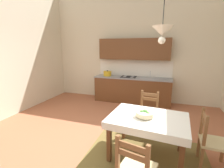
% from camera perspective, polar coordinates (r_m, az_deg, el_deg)
% --- Properties ---
extents(ground_plane, '(6.44, 6.46, 0.10)m').
position_cam_1_polar(ground_plane, '(3.55, -3.40, -20.46)').
color(ground_plane, '#A86042').
extents(wall_back, '(6.44, 0.12, 4.16)m').
position_cam_1_polar(wall_back, '(5.84, 7.44, 14.61)').
color(wall_back, beige).
rests_on(wall_back, ground_plane).
extents(area_rug, '(2.10, 1.60, 0.01)m').
position_cam_1_polar(area_rug, '(3.13, 11.86, -24.81)').
color(area_rug, brown).
rests_on(area_rug, ground_plane).
extents(kitchen_cabinetry, '(2.64, 0.63, 2.20)m').
position_cam_1_polar(kitchen_cabinetry, '(5.60, 7.33, 2.09)').
color(kitchen_cabinetry, brown).
rests_on(kitchen_cabinetry, ground_plane).
extents(dining_table, '(1.37, 1.06, 0.75)m').
position_cam_1_polar(dining_table, '(2.88, 12.68, -13.82)').
color(dining_table, brown).
rests_on(dining_table, ground_plane).
extents(dining_chair_kitchen_side, '(0.45, 0.45, 0.93)m').
position_cam_1_polar(dining_chair_kitchen_side, '(3.77, 12.75, -10.18)').
color(dining_chair_kitchen_side, '#D1BC89').
rests_on(dining_chair_kitchen_side, ground_plane).
extents(dining_chair_window_side, '(0.44, 0.44, 0.93)m').
position_cam_1_polar(dining_chair_window_side, '(3.13, 32.12, -17.06)').
color(dining_chair_window_side, '#D1BC89').
rests_on(dining_chair_window_side, ground_plane).
extents(fruit_bowl, '(0.30, 0.30, 0.12)m').
position_cam_1_polar(fruit_bowl, '(2.78, 11.64, -10.47)').
color(fruit_bowl, beige).
rests_on(fruit_bowl, dining_table).
extents(pendant_lamp, '(0.32, 0.32, 0.80)m').
position_cam_1_polar(pendant_lamp, '(2.60, 17.63, 17.53)').
color(pendant_lamp, black).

